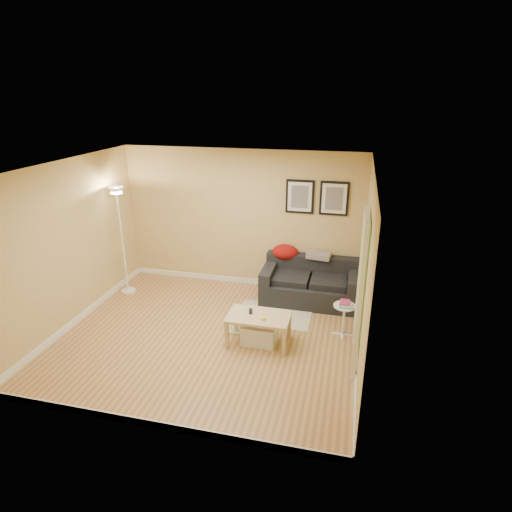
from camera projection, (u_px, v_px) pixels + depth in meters
name	position (u px, v px, depth m)	size (l,w,h in m)	color
floor	(209.00, 335.00, 6.61)	(4.50, 4.50, 0.00)	tan
ceiling	(201.00, 167.00, 5.66)	(4.50, 4.50, 0.00)	white
wall_back	(242.00, 219.00, 7.95)	(4.50, 4.50, 0.00)	#D9BD6F
wall_front	(139.00, 328.00, 4.32)	(4.50, 4.50, 0.00)	#D9BD6F
wall_left	(69.00, 245.00, 6.62)	(4.00, 4.00, 0.00)	#D9BD6F
wall_right	(365.00, 272.00, 5.65)	(4.00, 4.00, 0.00)	#D9BD6F
baseboard_back	(242.00, 280.00, 8.39)	(4.50, 0.02, 0.10)	white
baseboard_front	(150.00, 423.00, 4.79)	(4.50, 0.02, 0.10)	white
baseboard_left	(82.00, 316.00, 7.08)	(0.02, 4.00, 0.10)	white
baseboard_right	(356.00, 351.00, 6.11)	(0.02, 4.00, 0.10)	white
sofa	(310.00, 282.00, 7.56)	(1.70, 0.90, 0.75)	black
red_throw	(285.00, 252.00, 7.83)	(0.48, 0.36, 0.28)	maroon
plaid_throw	(319.00, 255.00, 7.66)	(0.42, 0.26, 0.10)	tan
framed_print_left	(300.00, 197.00, 7.51)	(0.50, 0.04, 0.60)	black
framed_print_right	(334.00, 198.00, 7.38)	(0.50, 0.04, 0.60)	black
area_rug	(274.00, 315.00, 7.20)	(1.25, 0.85, 0.01)	beige
green_runner	(250.00, 328.00, 6.80)	(0.70, 0.50, 0.01)	#668C4C
coffee_table	(259.00, 329.00, 6.34)	(0.92, 0.56, 0.46)	#D9B284
remote_control	(251.00, 311.00, 6.35)	(0.05, 0.16, 0.02)	black
tape_roll	(264.00, 319.00, 6.14)	(0.07, 0.07, 0.03)	yellow
storage_bin	(259.00, 333.00, 6.36)	(0.51, 0.37, 0.31)	white
side_table	(343.00, 320.00, 6.52)	(0.34, 0.34, 0.52)	white
book_stack	(345.00, 304.00, 6.40)	(0.16, 0.22, 0.07)	teal
floor_lamp	(123.00, 244.00, 7.70)	(0.26, 0.26, 2.01)	white
doorway	(359.00, 295.00, 5.62)	(0.12, 1.01, 2.13)	white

